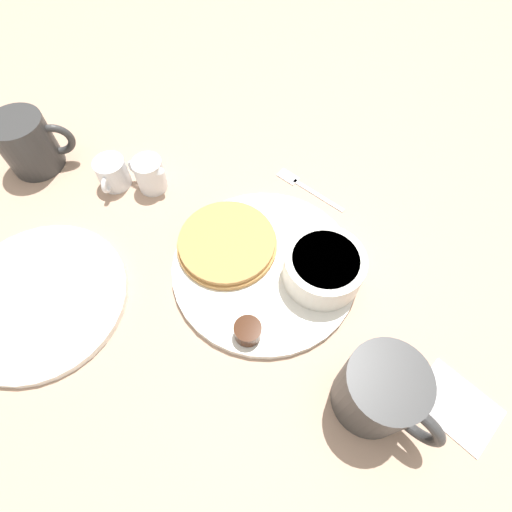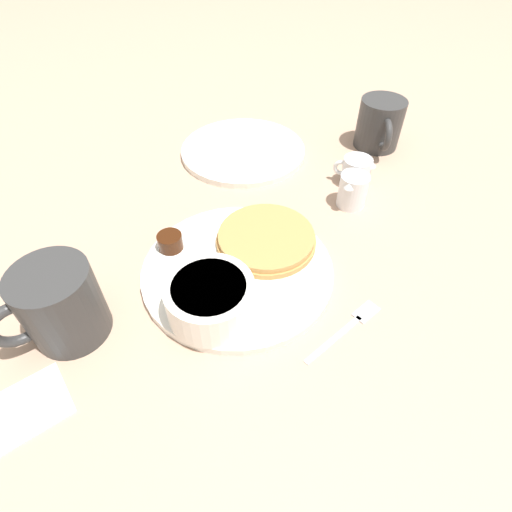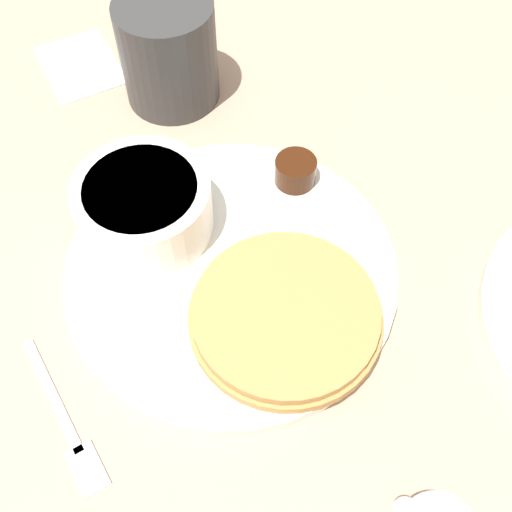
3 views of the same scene
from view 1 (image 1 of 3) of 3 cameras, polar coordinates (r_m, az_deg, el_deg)
The scene contains 13 objects.
ground_plane at distance 0.60m, azimuth 1.22°, elevation -1.90°, with size 4.00×4.00×0.00m, color tan.
plate at distance 0.59m, azimuth 1.23°, elevation -1.62°, with size 0.27×0.27×0.01m.
pancake_stack at distance 0.60m, azimuth -4.16°, elevation 1.85°, with size 0.15×0.15×0.02m.
bowl at distance 0.56m, azimuth 9.63°, elevation -1.57°, with size 0.11×0.11×0.05m.
syrup_cup at distance 0.53m, azimuth -1.17°, elevation -10.67°, with size 0.04×0.04×0.02m.
butter_ramekin at distance 0.56m, azimuth 11.27°, elevation -4.03°, with size 0.04×0.04×0.04m.
coffee_mug at distance 0.50m, azimuth 17.33°, elevation -18.11°, with size 0.13×0.09×0.10m.
creamer_pitcher_near at distance 0.69m, azimuth -14.95°, elevation 11.24°, with size 0.07×0.05×0.06m.
creamer_pitcher_far at distance 0.71m, azimuth -19.83°, elevation 11.11°, with size 0.05×0.06×0.05m.
fork at distance 0.69m, azimuth 6.70°, elevation 9.98°, with size 0.13×0.02×0.00m.
napkin at distance 0.58m, azimuth 26.73°, elevation -18.56°, with size 0.10×0.08×0.00m.
second_mug at distance 0.78m, azimuth -29.69°, elevation 13.78°, with size 0.10×0.11×0.09m.
far_plate at distance 0.64m, azimuth -28.49°, elevation -5.39°, with size 0.24×0.24×0.01m.
Camera 1 is at (0.18, -0.22, 0.52)m, focal length 28.00 mm.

